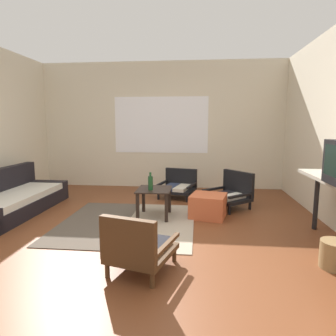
# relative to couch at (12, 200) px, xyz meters

# --- Properties ---
(ground_plane) EXTENTS (7.80, 7.80, 0.00)m
(ground_plane) POSITION_rel_couch_xyz_m (2.09, -0.83, -0.21)
(ground_plane) COLOR brown
(far_wall_with_window) EXTENTS (5.60, 0.13, 2.70)m
(far_wall_with_window) POSITION_rel_couch_xyz_m (2.09, 2.23, 1.14)
(far_wall_with_window) COLOR beige
(far_wall_with_window) RESTS_ON ground
(area_rug) EXTENTS (1.87, 1.92, 0.01)m
(area_rug) POSITION_rel_couch_xyz_m (1.92, -0.28, -0.20)
(area_rug) COLOR #4C4238
(area_rug) RESTS_ON ground
(couch) EXTENTS (0.80, 2.04, 0.68)m
(couch) POSITION_rel_couch_xyz_m (0.00, 0.00, 0.00)
(couch) COLOR black
(couch) RESTS_ON ground
(coffee_table) EXTENTS (0.49, 0.54, 0.43)m
(coffee_table) POSITION_rel_couch_xyz_m (2.26, 0.02, 0.13)
(coffee_table) COLOR black
(coffee_table) RESTS_ON ground
(armchair_by_window) EXTENTS (0.76, 0.74, 0.52)m
(armchair_by_window) POSITION_rel_couch_xyz_m (2.53, 1.32, 0.01)
(armchair_by_window) COLOR black
(armchair_by_window) RESTS_ON ground
(armchair_striped_foreground) EXTENTS (0.68, 0.74, 0.59)m
(armchair_striped_foreground) POSITION_rel_couch_xyz_m (2.36, -1.66, 0.05)
(armchair_striped_foreground) COLOR #472D19
(armchair_striped_foreground) RESTS_ON ground
(armchair_corner) EXTENTS (0.84, 0.85, 0.60)m
(armchair_corner) POSITION_rel_couch_xyz_m (3.46, 0.68, 0.05)
(armchair_corner) COLOR black
(armchair_corner) RESTS_ON ground
(ottoman_orange) EXTENTS (0.60, 0.60, 0.34)m
(ottoman_orange) POSITION_rel_couch_xyz_m (3.06, 0.12, -0.04)
(ottoman_orange) COLOR #BC5633
(ottoman_orange) RESTS_ON ground
(glass_bottle) EXTENTS (0.07, 0.07, 0.26)m
(glass_bottle) POSITION_rel_couch_xyz_m (2.21, -0.05, 0.33)
(glass_bottle) COLOR #194723
(glass_bottle) RESTS_ON coffee_table
(wicker_basket) EXTENTS (0.29, 0.29, 0.27)m
(wicker_basket) POSITION_rel_couch_xyz_m (4.24, -1.37, -0.07)
(wicker_basket) COLOR olive
(wicker_basket) RESTS_ON ground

